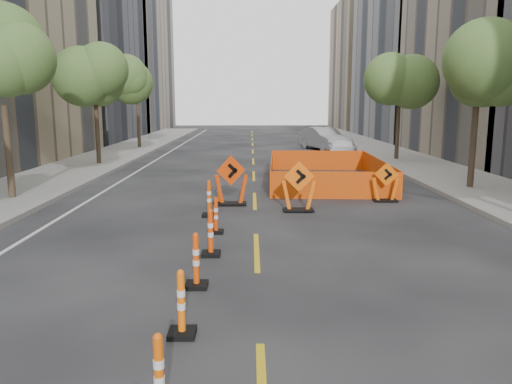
{
  "coord_description": "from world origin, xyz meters",
  "views": [
    {
      "loc": [
        -0.13,
        -7.05,
        3.36
      ],
      "look_at": [
        0.0,
        5.6,
        1.1
      ],
      "focal_mm": 35.0,
      "sensor_mm": 36.0,
      "label": 1
    }
  ],
  "objects_px": {
    "chevron_sign_center": "(299,186)",
    "parked_car_mid": "(324,139)",
    "channelizer_4": "(211,232)",
    "channelizer_5": "(216,215)",
    "channelizer_1": "(159,376)",
    "chevron_sign_left": "(231,180)",
    "parked_car_far": "(316,134)",
    "chevron_sign_right": "(386,182)",
    "parked_car_near": "(343,149)",
    "channelizer_3": "(196,260)",
    "channelizer_7": "(219,190)",
    "channelizer_2": "(181,303)",
    "channelizer_6": "(209,198)"
  },
  "relations": [
    {
      "from": "channelizer_5",
      "to": "channelizer_1",
      "type": "bearing_deg",
      "value": -90.5
    },
    {
      "from": "channelizer_1",
      "to": "channelizer_4",
      "type": "distance_m",
      "value": 5.85
    },
    {
      "from": "channelizer_3",
      "to": "chevron_sign_center",
      "type": "distance_m",
      "value": 7.0
    },
    {
      "from": "channelizer_5",
      "to": "chevron_sign_center",
      "type": "height_order",
      "value": "chevron_sign_center"
    },
    {
      "from": "channelizer_6",
      "to": "chevron_sign_left",
      "type": "distance_m",
      "value": 1.83
    },
    {
      "from": "channelizer_1",
      "to": "channelizer_7",
      "type": "height_order",
      "value": "channelizer_1"
    },
    {
      "from": "channelizer_5",
      "to": "chevron_sign_left",
      "type": "height_order",
      "value": "chevron_sign_left"
    },
    {
      "from": "channelizer_5",
      "to": "chevron_sign_left",
      "type": "distance_m",
      "value": 3.69
    },
    {
      "from": "channelizer_3",
      "to": "channelizer_7",
      "type": "bearing_deg",
      "value": 90.58
    },
    {
      "from": "channelizer_6",
      "to": "parked_car_mid",
      "type": "xyz_separation_m",
      "value": [
        6.53,
        21.6,
        0.26
      ]
    },
    {
      "from": "channelizer_3",
      "to": "channelizer_7",
      "type": "distance_m",
      "value": 7.8
    },
    {
      "from": "channelizer_5",
      "to": "parked_car_near",
      "type": "relative_size",
      "value": 0.24
    },
    {
      "from": "chevron_sign_center",
      "to": "parked_car_mid",
      "type": "xyz_separation_m",
      "value": [
        3.79,
        20.92,
        0.02
      ]
    },
    {
      "from": "channelizer_4",
      "to": "parked_car_mid",
      "type": "distance_m",
      "value": 26.24
    },
    {
      "from": "chevron_sign_right",
      "to": "channelizer_6",
      "type": "bearing_deg",
      "value": -139.31
    },
    {
      "from": "chevron_sign_center",
      "to": "parked_car_mid",
      "type": "relative_size",
      "value": 0.32
    },
    {
      "from": "channelizer_2",
      "to": "chevron_sign_left",
      "type": "bearing_deg",
      "value": 87.87
    },
    {
      "from": "chevron_sign_center",
      "to": "chevron_sign_left",
      "type": "bearing_deg",
      "value": 147.54
    },
    {
      "from": "channelizer_7",
      "to": "chevron_sign_center",
      "type": "bearing_deg",
      "value": -26.06
    },
    {
      "from": "channelizer_2",
      "to": "chevron_sign_center",
      "type": "height_order",
      "value": "chevron_sign_center"
    },
    {
      "from": "channelizer_4",
      "to": "channelizer_6",
      "type": "xyz_separation_m",
      "value": [
        -0.35,
        3.9,
        0.02
      ]
    },
    {
      "from": "channelizer_4",
      "to": "parked_car_far",
      "type": "relative_size",
      "value": 0.22
    },
    {
      "from": "channelizer_4",
      "to": "parked_car_near",
      "type": "bearing_deg",
      "value": 71.15
    },
    {
      "from": "channelizer_3",
      "to": "parked_car_far",
      "type": "xyz_separation_m",
      "value": [
        6.63,
        34.4,
        0.19
      ]
    },
    {
      "from": "parked_car_near",
      "to": "channelizer_3",
      "type": "bearing_deg",
      "value": -93.6
    },
    {
      "from": "chevron_sign_left",
      "to": "parked_car_mid",
      "type": "height_order",
      "value": "chevron_sign_left"
    },
    {
      "from": "channelizer_1",
      "to": "channelizer_7",
      "type": "xyz_separation_m",
      "value": [
        -0.11,
        11.7,
        -0.01
      ]
    },
    {
      "from": "channelizer_4",
      "to": "channelizer_7",
      "type": "xyz_separation_m",
      "value": [
        -0.19,
        5.85,
        -0.05
      ]
    },
    {
      "from": "channelizer_1",
      "to": "chevron_sign_center",
      "type": "distance_m",
      "value": 10.73
    },
    {
      "from": "channelizer_7",
      "to": "chevron_sign_center",
      "type": "height_order",
      "value": "chevron_sign_center"
    },
    {
      "from": "parked_car_near",
      "to": "channelizer_6",
      "type": "bearing_deg",
      "value": -100.68
    },
    {
      "from": "channelizer_5",
      "to": "channelizer_6",
      "type": "relative_size",
      "value": 0.87
    },
    {
      "from": "channelizer_4",
      "to": "parked_car_mid",
      "type": "xyz_separation_m",
      "value": [
        6.18,
        25.5,
        0.28
      ]
    },
    {
      "from": "channelizer_4",
      "to": "parked_car_far",
      "type": "height_order",
      "value": "parked_car_far"
    },
    {
      "from": "chevron_sign_center",
      "to": "parked_car_far",
      "type": "relative_size",
      "value": 0.33
    },
    {
      "from": "chevron_sign_right",
      "to": "channelizer_2",
      "type": "bearing_deg",
      "value": -99.5
    },
    {
      "from": "parked_car_far",
      "to": "parked_car_near",
      "type": "bearing_deg",
      "value": -84.65
    },
    {
      "from": "channelizer_4",
      "to": "chevron_sign_center",
      "type": "xyz_separation_m",
      "value": [
        2.39,
        4.59,
        0.27
      ]
    },
    {
      "from": "channelizer_6",
      "to": "channelizer_7",
      "type": "xyz_separation_m",
      "value": [
        0.16,
        1.95,
        -0.07
      ]
    },
    {
      "from": "channelizer_2",
      "to": "channelizer_5",
      "type": "distance_m",
      "value": 5.85
    },
    {
      "from": "chevron_sign_left",
      "to": "chevron_sign_right",
      "type": "bearing_deg",
      "value": -16.97
    },
    {
      "from": "channelizer_7",
      "to": "parked_car_near",
      "type": "bearing_deg",
      "value": 62.81
    },
    {
      "from": "channelizer_4",
      "to": "chevron_sign_left",
      "type": "height_order",
      "value": "chevron_sign_left"
    },
    {
      "from": "channelizer_2",
      "to": "parked_car_far",
      "type": "bearing_deg",
      "value": 79.66
    },
    {
      "from": "chevron_sign_left",
      "to": "parked_car_far",
      "type": "height_order",
      "value": "chevron_sign_left"
    },
    {
      "from": "channelizer_6",
      "to": "chevron_sign_right",
      "type": "bearing_deg",
      "value": 20.78
    },
    {
      "from": "parked_car_mid",
      "to": "parked_car_far",
      "type": "height_order",
      "value": "parked_car_mid"
    },
    {
      "from": "parked_car_far",
      "to": "channelizer_6",
      "type": "bearing_deg",
      "value": -97.42
    },
    {
      "from": "chevron_sign_left",
      "to": "parked_car_near",
      "type": "distance_m",
      "value": 14.31
    },
    {
      "from": "channelizer_3",
      "to": "channelizer_2",
      "type": "bearing_deg",
      "value": -90.09
    }
  ]
}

